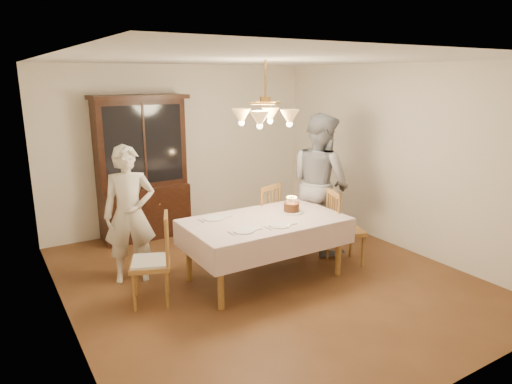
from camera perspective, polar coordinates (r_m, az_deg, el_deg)
ground at (r=5.75m, az=1.06°, el=-10.61°), size 5.00×5.00×0.00m
room_shell at (r=5.29m, az=1.14°, el=5.13°), size 5.00×5.00×5.00m
dining_table at (r=5.50m, az=1.10°, el=-4.14°), size 1.90×1.10×0.76m
china_hutch at (r=7.09m, az=-14.02°, el=2.64°), size 1.38×0.54×2.16m
chair_far_side at (r=6.38m, az=0.60°, el=-3.79°), size 0.54×0.53×1.00m
chair_left_end at (r=5.12m, az=-12.97°, el=-8.71°), size 0.55×0.56×1.00m
chair_right_end at (r=6.12m, az=11.02°, el=-4.85°), size 0.54×0.55×1.00m
elderly_woman at (r=5.61m, az=-15.52°, el=-2.73°), size 0.69×0.55×1.66m
adult_in_grey at (r=6.45m, az=8.00°, el=1.14°), size 0.76×0.96×1.94m
birthday_cake at (r=5.75m, az=4.46°, el=-2.01°), size 0.30×0.30×0.20m
place_setting_near_left at (r=5.06m, az=-1.38°, el=-4.84°), size 0.38×0.23×0.02m
place_setting_near_right at (r=5.24m, az=3.10°, el=-4.16°), size 0.38×0.24×0.02m
place_setting_far_left at (r=5.52m, az=-5.16°, el=-3.23°), size 0.41×0.26×0.02m
chandelier at (r=5.24m, az=1.16°, el=9.41°), size 0.62×0.62×0.73m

